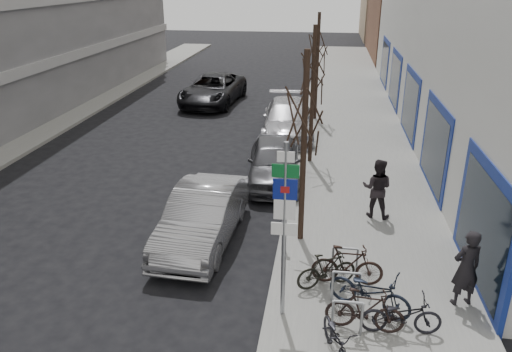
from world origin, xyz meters
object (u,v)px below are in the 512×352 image
(pedestrian_near, at_px, (466,268))
(pedestrian_far, at_px, (377,188))
(tree_mid, at_px, (314,63))
(parked_car_back, at_px, (288,119))
(bike_near_left, at_px, (336,336))
(bike_far_curb, at_px, (402,312))
(bike_far_inner, at_px, (347,265))
(lane_car, at_px, (213,89))
(highway_sign_pole, at_px, (284,222))
(bike_rack, at_px, (346,284))
(bike_mid_inner, at_px, (327,269))
(parked_car_mid, at_px, (274,161))
(parked_car_front, at_px, (202,216))
(meter_mid, at_px, (297,155))
(bike_mid_curb, at_px, (370,288))
(tree_far, at_px, (318,41))
(tree_near, at_px, (305,104))
(meter_back, at_px, (304,116))
(meter_front, at_px, (284,221))
(bike_near_right, at_px, (365,310))

(pedestrian_near, relative_size, pedestrian_far, 0.98)
(tree_mid, relative_size, parked_car_back, 0.95)
(bike_near_left, relative_size, bike_far_curb, 0.90)
(bike_far_inner, bearing_deg, lane_car, 22.02)
(highway_sign_pole, xyz_separation_m, bike_rack, (1.40, 0.61, -1.80))
(bike_near_left, relative_size, bike_mid_inner, 0.97)
(highway_sign_pole, height_order, parked_car_mid, highway_sign_pole)
(bike_mid_inner, height_order, lane_car, lane_car)
(parked_car_front, bearing_deg, meter_mid, 68.82)
(bike_mid_curb, bearing_deg, tree_far, 30.72)
(bike_rack, height_order, pedestrian_far, pedestrian_far)
(pedestrian_near, bearing_deg, bike_near_left, 17.45)
(parked_car_mid, relative_size, parked_car_back, 0.81)
(highway_sign_pole, distance_m, tree_near, 3.88)
(tree_mid, bearing_deg, pedestrian_far, -64.80)
(lane_car, distance_m, pedestrian_near, 21.07)
(meter_back, distance_m, parked_car_mid, 6.07)
(bike_mid_curb, bearing_deg, bike_far_curb, -114.40)
(meter_front, height_order, bike_far_curb, meter_front)
(bike_near_left, xyz_separation_m, pedestrian_far, (1.26, 6.43, 0.49))
(bike_far_curb, bearing_deg, bike_mid_curb, 36.67)
(meter_front, xyz_separation_m, meter_mid, (0.00, 5.50, 0.00))
(bike_rack, relative_size, meter_mid, 1.78)
(meter_back, height_order, parked_car_back, parked_car_back)
(meter_front, distance_m, bike_near_left, 4.42)
(bike_near_right, distance_m, pedestrian_near, 2.65)
(tree_mid, relative_size, pedestrian_far, 2.87)
(parked_car_front, height_order, parked_car_mid, parked_car_front)
(bike_far_curb, xyz_separation_m, parked_car_front, (-5.13, 3.50, 0.14))
(meter_mid, distance_m, bike_near_right, 9.05)
(tree_far, height_order, meter_back, tree_far)
(bike_rack, xyz_separation_m, bike_mid_inner, (-0.44, 0.58, -0.03))
(highway_sign_pole, bearing_deg, meter_mid, 91.68)
(tree_near, distance_m, parked_car_mid, 5.71)
(parked_car_back, bearing_deg, parked_car_mid, -94.62)
(highway_sign_pole, relative_size, bike_near_right, 2.49)
(bike_near_right, xyz_separation_m, bike_mid_inner, (-0.81, 1.51, -0.04))
(tree_near, bearing_deg, parked_car_mid, 105.62)
(bike_near_right, xyz_separation_m, parked_car_mid, (-2.82, 8.31, 0.14))
(meter_mid, bearing_deg, bike_far_inner, -76.60)
(tree_near, distance_m, bike_near_left, 5.91)
(bike_far_curb, bearing_deg, bike_far_inner, 28.49)
(bike_mid_curb, bearing_deg, pedestrian_far, 18.66)
(tree_far, height_order, bike_mid_curb, tree_far)
(bike_near_left, bearing_deg, meter_back, 77.96)
(meter_mid, bearing_deg, bike_mid_curb, -75.00)
(highway_sign_pole, bearing_deg, meter_front, 94.75)
(bike_rack, distance_m, parked_car_front, 4.77)
(meter_back, relative_size, bike_mid_curb, 0.66)
(tree_mid, relative_size, lane_car, 0.89)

